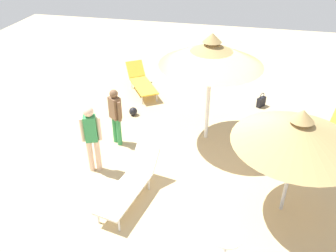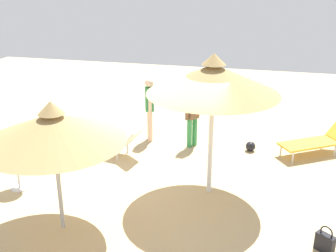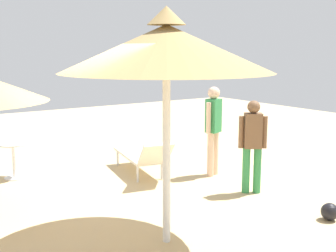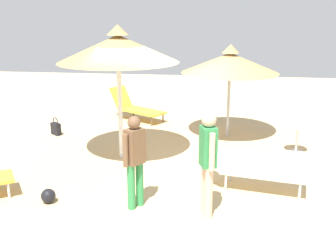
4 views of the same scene
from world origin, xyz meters
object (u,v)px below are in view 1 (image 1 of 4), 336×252
at_px(lounge_chair_near_left, 334,132).
at_px(handbag, 261,102).
at_px(person_standing_front, 91,135).
at_px(lounge_chair_back, 130,184).
at_px(parasol_umbrella_center, 299,132).
at_px(lounge_chair_far_right, 141,81).
at_px(parasol_umbrella_near_right, 211,53).
at_px(beach_ball, 133,111).
at_px(side_table_round, 226,244).
at_px(person_standing_far_left, 115,114).

relative_size(lounge_chair_near_left, handbag, 3.82).
height_order(person_standing_front, handbag, person_standing_front).
height_order(lounge_chair_back, lounge_chair_near_left, lounge_chair_near_left).
relative_size(parasol_umbrella_center, lounge_chair_far_right, 1.27).
height_order(lounge_chair_back, handbag, lounge_chair_back).
bearing_deg(lounge_chair_far_right, parasol_umbrella_near_right, -132.83).
height_order(parasol_umbrella_near_right, beach_ball, parasol_umbrella_near_right).
xyz_separation_m(person_standing_front, side_table_round, (-1.96, -3.28, -0.53)).
bearing_deg(person_standing_front, handbag, -43.37).
bearing_deg(person_standing_front, lounge_chair_near_left, -67.58).
xyz_separation_m(person_standing_far_left, person_standing_front, (-1.20, 0.14, 0.09)).
bearing_deg(parasol_umbrella_near_right, lounge_chair_back, 154.92).
relative_size(lounge_chair_far_right, beach_ball, 7.62).
xyz_separation_m(lounge_chair_back, lounge_chair_far_right, (5.14, 1.27, -0.02)).
xyz_separation_m(parasol_umbrella_center, beach_ball, (3.11, 4.27, -1.82)).
relative_size(lounge_chair_near_left, person_standing_front, 1.06).
xyz_separation_m(lounge_chair_far_right, person_standing_far_left, (-3.18, -0.27, 0.52)).
bearing_deg(parasol_umbrella_near_right, person_standing_front, 129.50).
bearing_deg(lounge_chair_near_left, person_standing_far_left, 101.87).
bearing_deg(person_standing_far_left, side_table_round, -135.16).
bearing_deg(beach_ball, lounge_chair_back, -163.29).
bearing_deg(side_table_round, lounge_chair_near_left, -29.97).
xyz_separation_m(parasol_umbrella_near_right, lounge_chair_far_right, (2.37, 2.56, -2.06)).
bearing_deg(parasol_umbrella_near_right, parasol_umbrella_center, -141.11).
height_order(lounge_chair_back, side_table_round, lounge_chair_back).
distance_m(parasol_umbrella_near_right, lounge_chair_far_right, 4.05).
relative_size(person_standing_far_left, side_table_round, 2.34).
relative_size(parasol_umbrella_center, handbag, 5.08).
height_order(parasol_umbrella_near_right, handbag, parasol_umbrella_near_right).
bearing_deg(handbag, lounge_chair_back, 150.43).
bearing_deg(parasol_umbrella_near_right, side_table_round, -167.97).
xyz_separation_m(parasol_umbrella_near_right, beach_ball, (0.73, 2.35, -2.32)).
height_order(parasol_umbrella_center, beach_ball, parasol_umbrella_center).
relative_size(lounge_chair_back, person_standing_front, 1.17).
relative_size(parasol_umbrella_center, beach_ball, 9.70).
xyz_separation_m(lounge_chair_near_left, person_standing_far_left, (-1.19, 5.65, 0.51)).
distance_m(lounge_chair_near_left, person_standing_far_left, 5.79).
height_order(lounge_chair_near_left, person_standing_front, person_standing_front).
height_order(parasol_umbrella_near_right, side_table_round, parasol_umbrella_near_right).
height_order(parasol_umbrella_center, lounge_chair_back, parasol_umbrella_center).
relative_size(lounge_chair_far_right, side_table_round, 2.83).
relative_size(lounge_chair_back, beach_ball, 7.99).
height_order(parasol_umbrella_center, parasol_umbrella_near_right, parasol_umbrella_near_right).
distance_m(lounge_chair_back, lounge_chair_far_right, 5.30).
bearing_deg(lounge_chair_far_right, person_standing_far_left, -175.22).
bearing_deg(lounge_chair_far_right, handbag, -93.04).
xyz_separation_m(lounge_chair_near_left, person_standing_front, (-2.39, 5.78, 0.60)).
relative_size(parasol_umbrella_near_right, lounge_chair_near_left, 1.59).
bearing_deg(handbag, parasol_umbrella_near_right, 145.21).
distance_m(parasol_umbrella_near_right, lounge_chair_near_left, 3.94).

